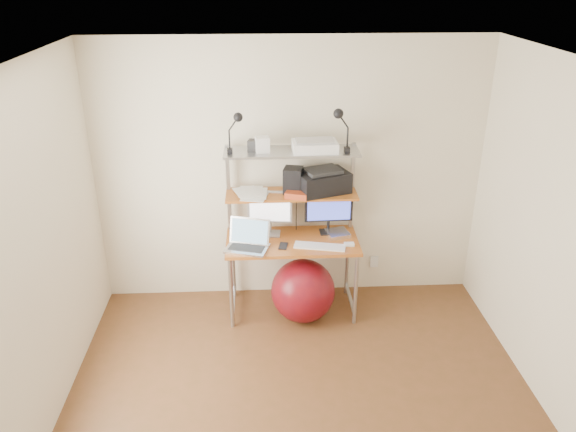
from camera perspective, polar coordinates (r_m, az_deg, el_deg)
The scene contains 20 objects.
room at distance 3.60m, azimuth 1.86°, elevation -5.57°, with size 3.60×3.60×3.60m.
computer_desk at distance 5.07m, azimuth 0.39°, elevation 0.02°, with size 1.20×0.60×1.57m.
wall_outlet at distance 5.73m, azimuth 8.75°, elevation -4.61°, with size 0.08×0.01×0.12m, color silver.
monitor_silver at distance 5.13m, azimuth -1.87°, elevation 0.64°, with size 0.41×0.16×0.45m.
monitor_black at distance 5.18m, azimuth 4.16°, elevation 0.59°, with size 0.44×0.13×0.45m.
laptop at distance 4.98m, azimuth -4.05°, elevation -2.60°, with size 0.43×0.38×0.32m.
keyboard at distance 4.99m, azimuth 3.25°, elevation -3.09°, with size 0.45×0.13×0.01m, color silver.
mouse at distance 5.04m, azimuth 6.23°, elevation -2.88°, with size 0.09×0.05×0.02m, color silver.
mac_mini at distance 5.21m, azimuth 5.05°, elevation -1.78°, with size 0.19×0.19×0.04m, color silver.
phone at distance 5.00m, azimuth -0.49°, elevation -3.06°, with size 0.07×0.13×0.01m, color black.
printer at distance 5.06m, azimuth 3.52°, elevation 3.57°, with size 0.53×0.44×0.22m.
nas_cube at distance 5.02m, azimuth 0.53°, elevation 3.64°, with size 0.16×0.16×0.24m, color black.
red_box at distance 4.95m, azimuth 0.92°, elevation 2.18°, with size 0.20×0.13×0.05m, color #AF3C1C.
scanner at distance 4.90m, azimuth 2.74°, elevation 7.16°, with size 0.39×0.26×0.10m.
box_white at distance 4.86m, azimuth -2.62°, elevation 7.25°, with size 0.12×0.10×0.14m, color silver.
box_grey at distance 4.91m, azimuth -3.51°, elevation 7.19°, with size 0.09×0.09×0.09m, color #292A2C.
clip_lamp_left at distance 4.78m, azimuth -5.28°, elevation 9.29°, with size 0.14×0.08×0.36m.
clip_lamp_right at distance 4.79m, azimuth 5.33°, elevation 9.60°, with size 0.15×0.09×0.39m.
exercise_ball at distance 5.20m, azimuth 1.53°, elevation -7.59°, with size 0.59×0.59×0.59m, color maroon.
paper_stack at distance 5.04m, azimuth -3.66°, elevation 2.33°, with size 0.35×0.39×0.02m.
Camera 1 is at (-0.29, -3.11, 3.05)m, focal length 35.00 mm.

